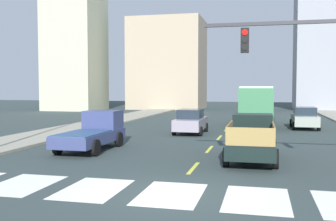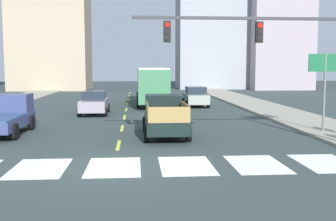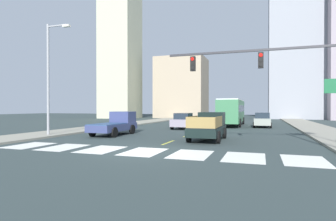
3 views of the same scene
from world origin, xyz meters
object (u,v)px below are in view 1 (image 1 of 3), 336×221
object	(u,v)px
pickup_stakebed	(252,138)
sedan_near_right	(305,118)
sedan_far	(191,121)
pickup_dark	(94,132)
city_bus	(257,103)

from	to	relation	value
pickup_stakebed	sedan_near_right	distance (m)	14.98
sedan_far	pickup_dark	bearing A→B (deg)	-113.03
pickup_dark	sedan_near_right	size ratio (longest dim) A/B	1.18
pickup_stakebed	sedan_far	xyz separation A→B (m)	(-4.44, 9.23, -0.08)
pickup_dark	sedan_far	bearing A→B (deg)	64.68
pickup_stakebed	city_bus	world-z (taller)	city_bus
pickup_dark	city_bus	size ratio (longest dim) A/B	0.48
city_bus	pickup_dark	bearing A→B (deg)	-118.26
city_bus	sedan_near_right	size ratio (longest dim) A/B	2.45
city_bus	sedan_far	bearing A→B (deg)	-122.15
sedan_far	sedan_near_right	bearing A→B (deg)	34.50
pickup_dark	sedan_far	world-z (taller)	pickup_dark
sedan_far	pickup_stakebed	bearing A→B (deg)	-62.79
pickup_dark	city_bus	distance (m)	17.27
pickup_stakebed	sedan_near_right	world-z (taller)	pickup_stakebed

